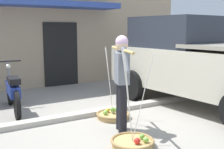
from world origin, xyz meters
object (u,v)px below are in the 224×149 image
fruit_basket_left_side (133,142)px  fruit_basket_right_side (113,115)px  motorcycle_second_in_row (13,92)px  parked_truck (200,62)px  wooden_crate (126,82)px  fruit_vendor (122,77)px

fruit_basket_left_side → fruit_basket_right_side: bearing=72.2°
fruit_basket_right_side → motorcycle_second_in_row: fruit_basket_right_side is taller
fruit_basket_right_side → parked_truck: 2.50m
fruit_basket_right_side → motorcycle_second_in_row: bearing=138.1°
fruit_basket_left_side → wooden_crate: 4.43m
fruit_vendor → parked_truck: (2.53, 0.56, 0.06)m
fruit_vendor → wooden_crate: 3.83m
fruit_vendor → parked_truck: size_ratio=0.35×
fruit_vendor → fruit_basket_left_side: (-0.22, -0.67, -0.90)m
fruit_basket_left_side → motorcycle_second_in_row: 3.11m
fruit_basket_right_side → fruit_vendor: bearing=-107.9°
fruit_vendor → fruit_basket_left_side: bearing=-107.7°
fruit_vendor → motorcycle_second_in_row: (-1.44, 2.16, -0.52)m
parked_truck → wooden_crate: 2.70m
fruit_basket_left_side → parked_truck: size_ratio=0.30×
motorcycle_second_in_row → wooden_crate: motorcycle_second_in_row is taller
motorcycle_second_in_row → parked_truck: bearing=-22.0°
fruit_basket_right_side → fruit_basket_left_side: bearing=-107.8°
parked_truck → wooden_crate: bearing=99.2°
fruit_basket_right_side → parked_truck: parked_truck is taller
wooden_crate → parked_truck: bearing=-80.8°
motorcycle_second_in_row → wooden_crate: 3.68m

